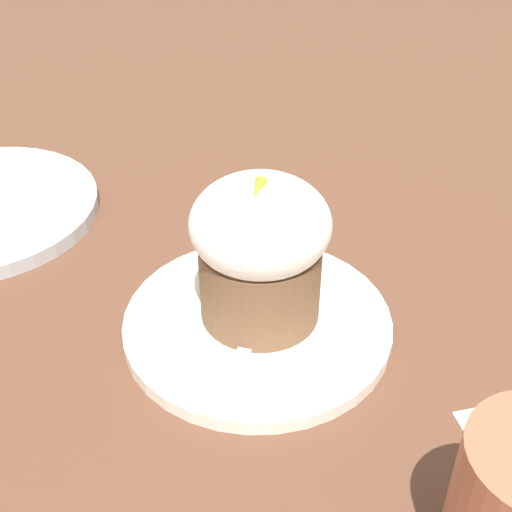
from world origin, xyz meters
TOP-DOWN VIEW (x-y plane):
  - ground_plane at (0.00, 0.00)m, footprint 4.00×4.00m
  - dessert_plate at (0.00, 0.00)m, footprint 0.21×0.21m
  - carrot_cake at (-0.01, -0.00)m, footprint 0.10×0.10m
  - spoon at (0.01, 0.00)m, footprint 0.11×0.03m

SIDE VIEW (x-z plane):
  - ground_plane at x=0.00m, z-range 0.00..0.00m
  - dessert_plate at x=0.00m, z-range 0.00..0.01m
  - spoon at x=0.01m, z-range 0.01..0.02m
  - carrot_cake at x=-0.01m, z-range 0.01..0.13m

